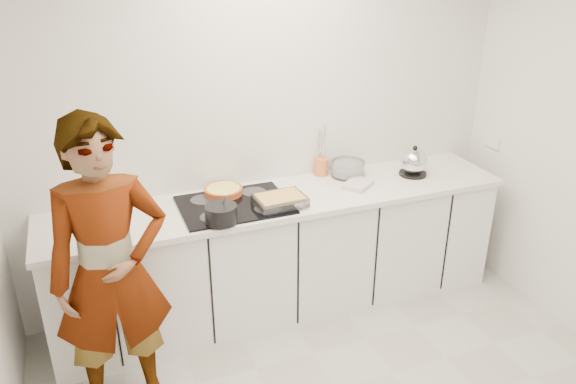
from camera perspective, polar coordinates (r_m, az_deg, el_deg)
name	(u,v)px	position (r m, az deg, el deg)	size (l,w,h in m)	color
wall_back	(267,129)	(4.00, -2.19, 6.40)	(3.60, 0.00, 2.60)	white
base_cabinets	(283,256)	(4.08, -0.51, -6.55)	(3.20, 0.58, 0.87)	white
countertop	(283,199)	(3.87, -0.54, -0.75)	(3.24, 0.64, 0.04)	white
hob	(235,205)	(3.74, -5.45, -1.31)	(0.72, 0.54, 0.01)	black
tart_dish	(223,190)	(3.89, -6.58, 0.16)	(0.32, 0.32, 0.04)	#BB4D21
saucepan	(221,214)	(3.49, -6.80, -2.20)	(0.21, 0.21, 0.19)	black
baking_dish	(280,200)	(3.70, -0.82, -0.80)	(0.34, 0.26, 0.06)	silver
mixing_bowl	(348,169)	(4.21, 6.10, 2.33)	(0.25, 0.25, 0.12)	silver
tea_towel	(358,184)	(4.04, 7.12, 0.77)	(0.22, 0.16, 0.04)	white
kettle	(414,163)	(4.29, 12.66, 2.93)	(0.26, 0.26, 0.23)	black
utensil_crock	(321,167)	(4.21, 3.39, 2.60)	(0.11, 0.11, 0.13)	orange
cook	(111,274)	(3.19, -17.55, -7.90)	(0.65, 0.42, 1.77)	white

